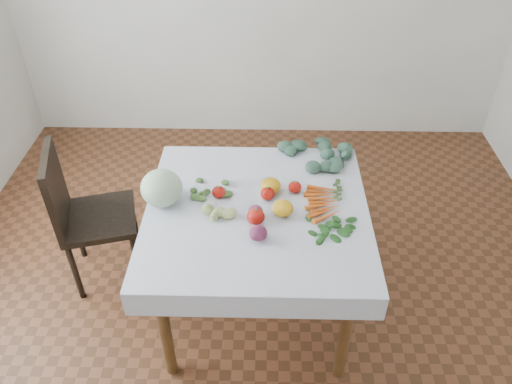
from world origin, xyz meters
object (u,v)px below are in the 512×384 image
Objects in this scene: table at (257,224)px; chair at (81,210)px; carrot_bunch at (323,202)px; cabbage at (162,188)px; heirloom_back at (271,185)px.

chair is (-1.02, 0.24, -0.13)m from table.
table is 1.09× the size of chair.
chair is 1.39m from carrot_bunch.
chair is 3.04× the size of carrot_bunch.
carrot_bunch is at bearing 8.24° from table.
cabbage reaches higher than carrot_bunch.
carrot_bunch is (0.82, 0.01, -0.08)m from cabbage.
table is 0.52m from cabbage.
cabbage is 0.70× the size of carrot_bunch.
heirloom_back is (1.09, -0.09, 0.27)m from chair.
table is 4.76× the size of cabbage.
heirloom_back is at bearing 64.87° from table.
heirloom_back is at bearing -4.78° from chair.
cabbage is 1.97× the size of heirloom_back.
carrot_bunch is (0.34, 0.05, 0.12)m from table.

